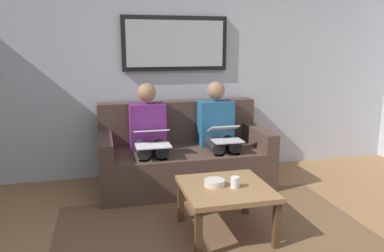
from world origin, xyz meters
TOP-DOWN VIEW (x-y plane):
  - wall_rear at (0.00, -2.60)m, footprint 6.00×0.12m
  - area_rug at (0.00, -0.85)m, footprint 2.60×1.80m
  - couch at (0.00, -2.12)m, footprint 1.83×0.90m
  - framed_mirror at (0.00, -2.51)m, footprint 1.23×0.05m
  - coffee_table at (-0.08, -0.90)m, footprint 0.70×0.70m
  - cup at (-0.15, -0.85)m, footprint 0.07×0.07m
  - bowl at (0.00, -0.93)m, footprint 0.17×0.17m
  - person_left at (-0.39, -2.05)m, footprint 0.38×0.58m
  - laptop_silver at (-0.39, -1.81)m, footprint 0.31×0.34m
  - person_right at (0.39, -2.05)m, footprint 0.38×0.58m
  - laptop_white at (0.39, -1.81)m, footprint 0.34×0.37m

SIDE VIEW (x-z plane):
  - area_rug at x=0.00m, z-range 0.00..0.01m
  - couch at x=0.00m, z-range -0.14..0.76m
  - coffee_table at x=-0.08m, z-range 0.15..0.57m
  - bowl at x=0.00m, z-range 0.42..0.47m
  - cup at x=-0.15m, z-range 0.42..0.51m
  - person_left at x=-0.39m, z-range 0.04..1.18m
  - person_right at x=0.39m, z-range 0.04..1.18m
  - laptop_silver at x=-0.39m, z-range 0.55..0.70m
  - laptop_white at x=0.39m, z-range 0.55..0.71m
  - wall_rear at x=0.00m, z-range 0.00..2.60m
  - framed_mirror at x=0.00m, z-range 1.24..1.86m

